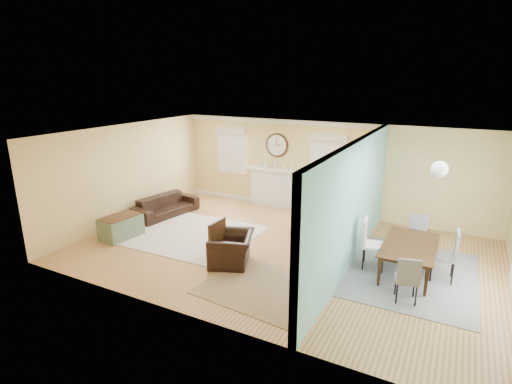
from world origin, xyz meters
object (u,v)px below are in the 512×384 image
(credenza, at_px, (352,223))
(dining_table, at_px, (410,259))
(green_chair, at_px, (317,212))
(sofa, at_px, (166,206))
(eames_chair, at_px, (232,249))

(credenza, distance_m, dining_table, 1.94)
(green_chair, distance_m, credenza, 1.19)
(sofa, height_order, credenza, credenza)
(eames_chair, relative_size, green_chair, 1.35)
(dining_table, bearing_deg, credenza, 50.17)
(sofa, height_order, dining_table, dining_table)
(sofa, relative_size, dining_table, 1.09)
(eames_chair, height_order, green_chair, green_chair)
(green_chair, bearing_deg, credenza, 163.59)
(sofa, bearing_deg, eames_chair, -109.29)
(sofa, distance_m, eames_chair, 3.63)
(green_chair, relative_size, dining_table, 0.42)
(dining_table, bearing_deg, sofa, 85.85)
(sofa, distance_m, dining_table, 6.58)
(green_chair, relative_size, credenza, 0.53)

